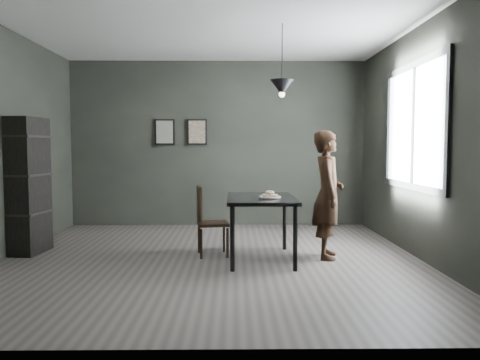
{
  "coord_description": "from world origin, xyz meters",
  "views": [
    {
      "loc": [
        0.28,
        -5.52,
        1.34
      ],
      "look_at": [
        0.35,
        0.05,
        0.95
      ],
      "focal_mm": 35.0,
      "sensor_mm": 36.0,
      "label": 1
    }
  ],
  "objects_px": {
    "cafe_table": "(261,204)",
    "shelf_unit": "(28,186)",
    "woman": "(328,194)",
    "wood_chair": "(207,216)",
    "pendant_lamp": "(282,88)",
    "white_plate": "(270,198)"
  },
  "relations": [
    {
      "from": "cafe_table",
      "to": "shelf_unit",
      "type": "height_order",
      "value": "shelf_unit"
    },
    {
      "from": "woman",
      "to": "wood_chair",
      "type": "bearing_deg",
      "value": 93.57
    },
    {
      "from": "shelf_unit",
      "to": "wood_chair",
      "type": "bearing_deg",
      "value": 0.93
    },
    {
      "from": "wood_chair",
      "to": "pendant_lamp",
      "type": "height_order",
      "value": "pendant_lamp"
    },
    {
      "from": "wood_chair",
      "to": "white_plate",
      "type": "bearing_deg",
      "value": -32.05
    },
    {
      "from": "woman",
      "to": "shelf_unit",
      "type": "relative_size",
      "value": 0.9
    },
    {
      "from": "white_plate",
      "to": "woman",
      "type": "xyz_separation_m",
      "value": [
        0.72,
        0.2,
        0.02
      ]
    },
    {
      "from": "cafe_table",
      "to": "woman",
      "type": "distance_m",
      "value": 0.82
    },
    {
      "from": "shelf_unit",
      "to": "white_plate",
      "type": "bearing_deg",
      "value": -3.9
    },
    {
      "from": "cafe_table",
      "to": "woman",
      "type": "relative_size",
      "value": 0.78
    },
    {
      "from": "shelf_unit",
      "to": "woman",
      "type": "bearing_deg",
      "value": 0.97
    },
    {
      "from": "white_plate",
      "to": "wood_chair",
      "type": "distance_m",
      "value": 0.86
    },
    {
      "from": "white_plate",
      "to": "wood_chair",
      "type": "height_order",
      "value": "wood_chair"
    },
    {
      "from": "cafe_table",
      "to": "wood_chair",
      "type": "relative_size",
      "value": 1.39
    },
    {
      "from": "cafe_table",
      "to": "pendant_lamp",
      "type": "bearing_deg",
      "value": 21.8
    },
    {
      "from": "cafe_table",
      "to": "pendant_lamp",
      "type": "xyz_separation_m",
      "value": [
        0.25,
        0.1,
        1.38
      ]
    },
    {
      "from": "shelf_unit",
      "to": "pendant_lamp",
      "type": "relative_size",
      "value": 1.98
    },
    {
      "from": "white_plate",
      "to": "pendant_lamp",
      "type": "bearing_deg",
      "value": 55.28
    },
    {
      "from": "wood_chair",
      "to": "pendant_lamp",
      "type": "xyz_separation_m",
      "value": [
        0.91,
        -0.1,
        1.56
      ]
    },
    {
      "from": "white_plate",
      "to": "pendant_lamp",
      "type": "height_order",
      "value": "pendant_lamp"
    },
    {
      "from": "woman",
      "to": "pendant_lamp",
      "type": "height_order",
      "value": "pendant_lamp"
    },
    {
      "from": "woman",
      "to": "wood_chair",
      "type": "distance_m",
      "value": 1.5
    }
  ]
}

